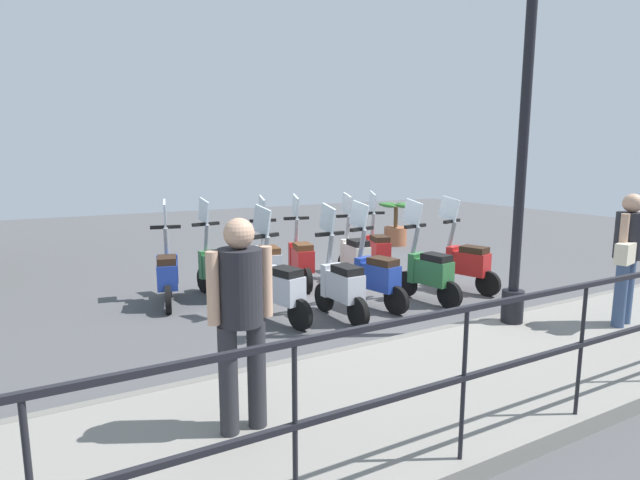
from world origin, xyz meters
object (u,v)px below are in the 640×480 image
Objects in this scene: lamp_post_near at (523,150)px; scooter_far_1 at (354,254)px; potted_palm at (396,227)px; scooter_near_1 at (428,271)px; scooter_near_0 at (465,262)px; scooter_near_3 at (341,284)px; scooter_far_0 at (377,250)px; scooter_far_5 at (168,273)px; scooter_far_2 at (301,258)px; scooter_far_4 at (215,268)px; pedestrian_distant at (241,309)px; pedestrian_with_bag at (628,250)px; scooter_far_3 at (268,262)px; scooter_near_4 at (279,287)px; scooter_near_2 at (375,275)px.

scooter_far_1 is (3.17, 0.27, -1.75)m from lamp_post_near.
potted_palm is 4.99m from scooter_near_1.
scooter_near_0 is 1.00× the size of scooter_near_3.
scooter_far_0 and scooter_far_5 have the same top height.
scooter_far_2 is 1.00× the size of scooter_far_5.
scooter_near_1 is 1.00× the size of scooter_far_1.
scooter_far_2 and scooter_far_4 have the same top height.
scooter_far_0 is at bearing -5.86° from lamp_post_near.
pedestrian_distant is 4.23m from scooter_far_4.
pedestrian_distant is (-0.02, 4.82, 0.00)m from pedestrian_with_bag.
scooter_far_1 is 1.59m from scooter_far_3.
lamp_post_near is at bearing 43.29° from pedestrian_with_bag.
scooter_near_4 is (2.51, -1.42, -0.60)m from pedestrian_distant.
scooter_far_3 is (1.55, 2.80, 0.00)m from scooter_near_0.
scooter_near_1 is 1.00× the size of scooter_near_3.
scooter_far_1 is (3.92, -3.49, -0.60)m from pedestrian_distant.
lamp_post_near is 1.73m from pedestrian_with_bag.
pedestrian_with_bag is 1.03× the size of scooter_far_5.
scooter_near_3 and scooter_far_0 have the same top height.
scooter_far_3 is (1.74, 1.86, 0.00)m from scooter_near_1.
scooter_far_5 is at bearing 95.56° from scooter_far_1.
scooter_far_4 is (1.81, 1.17, 0.00)m from scooter_near_3.
scooter_near_0 is (1.74, -0.94, -1.75)m from lamp_post_near.
pedestrian_distant is 1.03× the size of scooter_near_3.
lamp_post_near is 4.16m from scooter_far_3.
scooter_far_5 is at bearing 99.34° from scooter_far_3.
lamp_post_near is 4.64m from scooter_far_4.
pedestrian_distant is at bearing 117.55° from scooter_near_2.
scooter_far_3 is 1.59m from scooter_far_5.
scooter_far_0 is at bearing 136.86° from potted_palm.
scooter_near_1 is 1.65m from scooter_far_1.
scooter_far_2 is at bearing 147.73° from pedestrian_distant.
scooter_far_2 is 1.00× the size of scooter_far_3.
scooter_far_3 is (-0.07, 2.21, 0.00)m from scooter_far_0.
scooter_near_4 is at bearing -173.86° from scooter_far_4.
scooter_near_1 and scooter_far_0 have the same top height.
pedestrian_distant reaches higher than scooter_far_0.
scooter_near_4 is (-4.03, 4.97, 0.04)m from potted_palm.
scooter_near_1 is 2.16m from scooter_far_2.
scooter_near_2 and scooter_near_4 have the same top height.
pedestrian_distant reaches higher than scooter_near_3.
scooter_near_4 is 1.87m from scooter_far_5.
scooter_far_3 is at bearing -76.70° from scooter_far_5.
scooter_far_4 is at bearing 114.85° from potted_palm.
pedestrian_with_bag is at bearing -118.97° from scooter_far_5.
scooter_near_4 is at bearing 53.06° from lamp_post_near.
scooter_near_3 is at bearing -124.77° from scooter_near_4.
pedestrian_distant is 4.07m from scooter_far_5.
scooter_far_5 is (0.09, 3.18, 0.00)m from scooter_far_1.
pedestrian_with_bag reaches higher than potted_palm.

